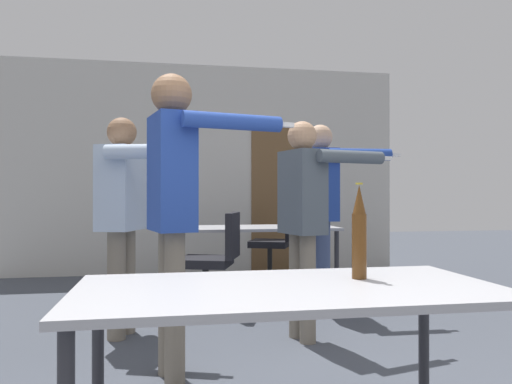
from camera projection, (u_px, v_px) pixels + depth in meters
back_wall at (207, 170)px, 6.95m from camera, size 5.46×0.12×2.88m
conference_table_near at (289, 304)px, 1.91m from camera, size 1.62×0.81×0.73m
conference_table_far at (252, 233)px, 5.42m from camera, size 1.82×0.77×0.73m
person_right_polo at (174, 190)px, 2.94m from camera, size 0.87×0.55×1.79m
person_left_plaid at (124, 205)px, 3.81m from camera, size 0.71×0.80×1.67m
person_far_watching at (304, 207)px, 3.72m from camera, size 0.82×0.56×1.63m
person_center_tall at (322, 198)px, 4.65m from camera, size 0.78×0.66×1.73m
office_chair_mid_tucked at (276, 246)px, 6.17m from camera, size 0.65×0.62×0.93m
office_chair_far_right at (213, 265)px, 4.65m from camera, size 0.63×0.59×0.91m
beer_bottle at (359, 233)px, 2.08m from camera, size 0.06×0.06×0.40m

